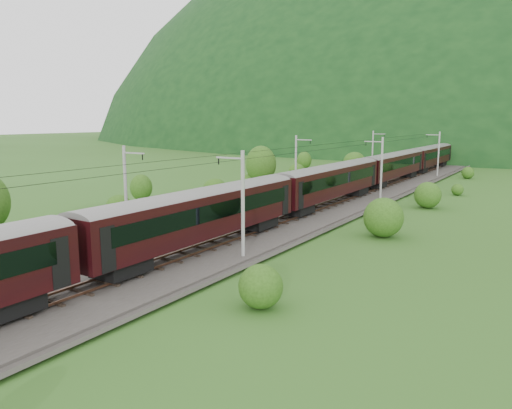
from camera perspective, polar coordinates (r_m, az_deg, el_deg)
The scene contains 15 objects.
ground at distance 41.88m, azimuth -8.58°, elevation -4.99°, with size 600.00×600.00×0.00m, color #2C5119.
railbed at distance 49.61m, azimuth -1.02°, elevation -2.38°, with size 14.00×220.00×0.30m, color #38332D.
track_left at distance 50.90m, azimuth -3.28°, elevation -1.83°, with size 2.40×220.00×0.27m.
track_right at distance 48.32m, azimuth 1.36°, elevation -2.44°, with size 2.40×220.00×0.27m.
catenary_left at distance 70.85m, azimuth 4.63°, elevation 4.81°, with size 2.54×192.28×8.00m.
catenary_right at distance 66.09m, azimuth 14.09°, elevation 4.19°, with size 2.54×192.28×8.00m.
overhead_wires at distance 48.63m, azimuth -1.05°, elevation 5.65°, with size 4.83×198.00×0.03m.
mountain_main at distance 291.93m, azimuth 27.23°, elevation 6.63°, with size 504.00×360.00×244.00m, color black.
mountain_ridge at distance 361.75m, azimuth 8.44°, elevation 8.00°, with size 336.00×280.00×132.00m, color black.
train at distance 71.92m, azimuth 12.47°, elevation 4.14°, with size 3.26×156.14×5.68m.
hazard_post_near at distance 67.19m, azimuth 8.48°, elevation 1.42°, with size 0.14×0.14×1.30m, color red.
hazard_post_far at distance 61.87m, azimuth 6.55°, elevation 0.81°, with size 0.15×0.15×1.43m, color red.
signal at distance 104.49m, azimuth 15.56°, elevation 4.53°, with size 0.26×0.26×2.36m.
vegetation_left at distance 62.57m, azimuth -7.84°, elevation 2.16°, with size 12.86×144.33×6.63m.
vegetation_right at distance 45.92m, azimuth 13.70°, elevation -2.13°, with size 4.47×106.92×3.24m.
Camera 1 is at (26.65, -30.52, 10.60)m, focal length 35.00 mm.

